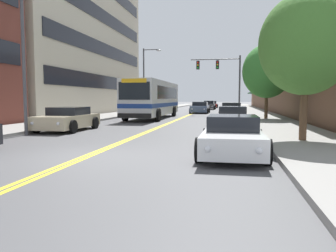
# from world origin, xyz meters

# --- Properties ---
(ground_plane) EXTENTS (240.00, 240.00, 0.00)m
(ground_plane) POSITION_xyz_m (0.00, 37.00, 0.00)
(ground_plane) COLOR #4C4C4F
(sidewalk_left) EXTENTS (3.50, 106.00, 0.16)m
(sidewalk_left) POSITION_xyz_m (-7.25, 37.00, 0.08)
(sidewalk_left) COLOR gray
(sidewalk_left) RESTS_ON ground_plane
(sidewalk_right) EXTENTS (3.50, 106.00, 0.16)m
(sidewalk_right) POSITION_xyz_m (7.25, 37.00, 0.08)
(sidewalk_right) COLOR gray
(sidewalk_right) RESTS_ON ground_plane
(centre_line) EXTENTS (0.34, 106.00, 0.01)m
(centre_line) POSITION_xyz_m (0.00, 37.00, 0.00)
(centre_line) COLOR yellow
(centre_line) RESTS_ON ground_plane
(office_tower_left) EXTENTS (12.08, 26.69, 24.45)m
(office_tower_left) POSITION_xyz_m (-15.24, 25.26, 12.22)
(office_tower_left) COLOR beige
(office_tower_left) RESTS_ON ground_plane
(storefront_row_right) EXTENTS (9.10, 68.00, 8.25)m
(storefront_row_right) POSITION_xyz_m (13.23, 37.00, 4.12)
(storefront_row_right) COLOR brown
(storefront_row_right) RESTS_ON ground_plane
(city_bus) EXTENTS (2.87, 11.69, 3.17)m
(city_bus) POSITION_xyz_m (-2.38, 18.95, 1.79)
(city_bus) COLOR silver
(city_bus) RESTS_ON ground_plane
(car_beige_parked_left_near) EXTENTS (2.20, 4.50, 1.27)m
(car_beige_parked_left_near) POSITION_xyz_m (-4.41, 7.27, 0.61)
(car_beige_parked_left_near) COLOR #BCAD89
(car_beige_parked_left_near) RESTS_ON ground_plane
(car_white_parked_right_foreground) EXTENTS (1.99, 4.61, 1.21)m
(car_white_parked_right_foreground) POSITION_xyz_m (4.29, 1.12, 0.57)
(car_white_parked_right_foreground) COLOR white
(car_white_parked_right_foreground) RESTS_ON ground_plane
(car_champagne_parked_right_mid) EXTENTS (2.00, 4.33, 1.39)m
(car_champagne_parked_right_mid) POSITION_xyz_m (4.33, 18.74, 0.65)
(car_champagne_parked_right_mid) COLOR beige
(car_champagne_parked_right_mid) RESTS_ON ground_plane
(car_silver_parked_right_far) EXTENTS (2.02, 4.62, 1.28)m
(car_silver_parked_right_far) POSITION_xyz_m (4.36, 10.12, 0.59)
(car_silver_parked_right_far) COLOR #B7B7BC
(car_silver_parked_right_far) RESTS_ON ground_plane
(car_dark_grey_moving_lead) EXTENTS (2.00, 4.89, 1.38)m
(car_dark_grey_moving_lead) POSITION_xyz_m (0.99, 42.95, 0.65)
(car_dark_grey_moving_lead) COLOR #38383D
(car_dark_grey_moving_lead) RESTS_ON ground_plane
(car_slate_blue_moving_second) EXTENTS (2.20, 4.69, 1.33)m
(car_slate_blue_moving_second) POSITION_xyz_m (0.73, 29.80, 0.62)
(car_slate_blue_moving_second) COLOR #475675
(car_slate_blue_moving_second) RESTS_ON ground_plane
(car_red_moving_third) EXTENTS (2.15, 4.15, 1.28)m
(car_red_moving_third) POSITION_xyz_m (0.95, 52.19, 0.59)
(car_red_moving_third) COLOR maroon
(car_red_moving_third) RESTS_ON ground_plane
(traffic_signal_mast) EXTENTS (5.36, 0.38, 6.31)m
(traffic_signal_mast) POSITION_xyz_m (3.39, 26.99, 4.47)
(traffic_signal_mast) COLOR #47474C
(traffic_signal_mast) RESTS_ON ground_plane
(street_lamp_left_near) EXTENTS (2.11, 0.28, 7.10)m
(street_lamp_left_near) POSITION_xyz_m (-5.00, 4.88, 4.26)
(street_lamp_left_near) COLOR #47474C
(street_lamp_left_near) RESTS_ON ground_plane
(street_lamp_left_far) EXTENTS (2.10, 0.28, 7.26)m
(street_lamp_left_far) POSITION_xyz_m (-5.00, 26.65, 4.34)
(street_lamp_left_far) COLOR #47474C
(street_lamp_left_far) RESTS_ON ground_plane
(street_tree_right_near) EXTENTS (3.43, 3.43, 5.47)m
(street_tree_right_near) POSITION_xyz_m (6.94, 4.00, 3.74)
(street_tree_right_near) COLOR brown
(street_tree_right_near) RESTS_ON sidewalk_right
(street_tree_right_mid) EXTENTS (3.79, 3.79, 5.77)m
(street_tree_right_mid) POSITION_xyz_m (7.01, 17.61, 3.84)
(street_tree_right_mid) COLOR brown
(street_tree_right_mid) RESTS_ON sidewalk_right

